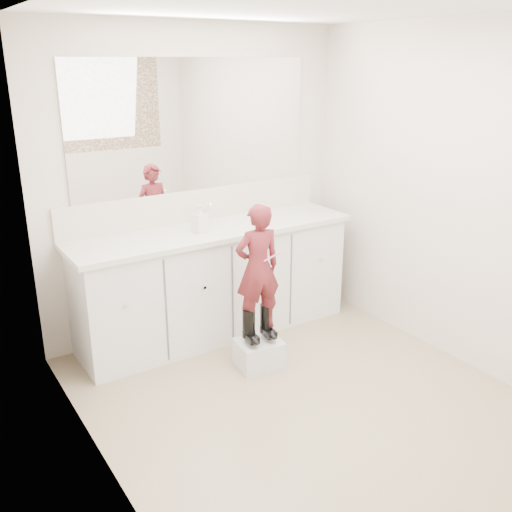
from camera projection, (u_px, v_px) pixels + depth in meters
floor at (307, 402)px, 3.73m from camera, size 3.00×3.00×0.00m
ceiling at (321, 3)px, 2.94m from camera, size 3.00×3.00×0.00m
wall_back at (196, 182)px, 4.52m from camera, size 2.60×0.00×2.60m
wall_left at (95, 268)px, 2.67m from camera, size 0.00×3.00×3.00m
wall_right at (459, 198)px, 4.00m from camera, size 0.00×3.00×3.00m
vanity_cabinet at (215, 283)px, 4.56m from camera, size 2.20×0.55×0.85m
countertop at (215, 231)px, 4.40m from camera, size 2.28×0.58×0.04m
backsplash at (198, 205)px, 4.57m from camera, size 2.28×0.03×0.25m
mirror at (195, 126)px, 4.37m from camera, size 2.00×0.02×1.00m
faucet at (204, 217)px, 4.51m from camera, size 0.08×0.08×0.10m
cup at (264, 213)px, 4.63m from camera, size 0.13×0.13×0.10m
soap_bottle at (200, 219)px, 4.27m from camera, size 0.11×0.11×0.21m
step_stool at (259, 353)px, 4.14m from camera, size 0.35×0.30×0.20m
boot_left at (249, 326)px, 4.05m from camera, size 0.12×0.19×0.26m
boot_right at (266, 321)px, 4.12m from camera, size 0.12×0.19×0.26m
toddler at (258, 268)px, 3.94m from camera, size 0.36×0.26×0.91m
toothbrush at (273, 257)px, 3.89m from camera, size 0.14×0.03×0.06m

